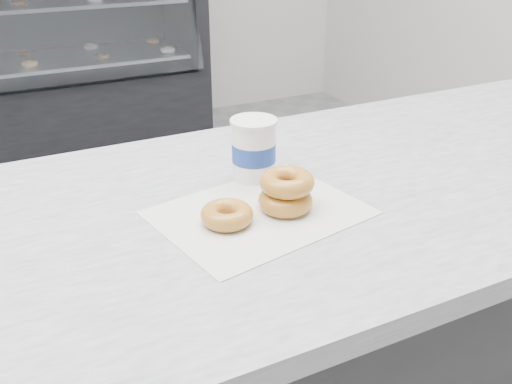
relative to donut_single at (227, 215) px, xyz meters
The scene contains 4 objects.
wax_paper 0.07m from the donut_single, ahead, with size 0.34×0.26×0.00m, color silver.
donut_single is the anchor object (origin of this frame).
donut_stack 0.11m from the donut_single, ahead, with size 0.10×0.10×0.07m.
coffee_cup 0.19m from the donut_single, 49.96° to the left, with size 0.11×0.11×0.12m.
Camera 1 is at (-0.08, -1.42, 1.37)m, focal length 40.00 mm.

